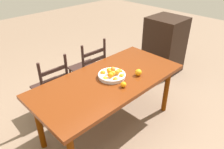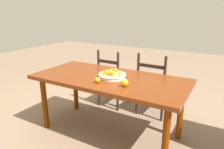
{
  "view_description": "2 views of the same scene",
  "coord_description": "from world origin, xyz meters",
  "px_view_note": "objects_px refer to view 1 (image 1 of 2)",
  "views": [
    {
      "loc": [
        -1.45,
        -1.51,
        2.02
      ],
      "look_at": [
        0.04,
        -0.0,
        0.77
      ],
      "focal_mm": 34.4,
      "sensor_mm": 36.0,
      "label": 1
    },
    {
      "loc": [
        1.17,
        -1.98,
        1.48
      ],
      "look_at": [
        0.04,
        -0.0,
        0.77
      ],
      "focal_mm": 33.17,
      "sensor_mm": 36.0,
      "label": 2
    }
  ],
  "objects_px": {
    "dining_table": "(109,84)",
    "chair_near_window": "(89,69)",
    "chair_by_cabinet": "(52,88)",
    "orange_loose_1": "(138,72)",
    "cabinet": "(164,45)",
    "fruit_bowl": "(112,75)",
    "orange_loose_0": "(123,85)"
  },
  "relations": [
    {
      "from": "dining_table",
      "to": "chair_near_window",
      "type": "distance_m",
      "value": 0.85
    },
    {
      "from": "cabinet",
      "to": "orange_loose_0",
      "type": "distance_m",
      "value": 1.89
    },
    {
      "from": "chair_by_cabinet",
      "to": "fruit_bowl",
      "type": "bearing_deg",
      "value": 121.52
    },
    {
      "from": "chair_by_cabinet",
      "to": "dining_table",
      "type": "bearing_deg",
      "value": 119.2
    },
    {
      "from": "chair_by_cabinet",
      "to": "fruit_bowl",
      "type": "xyz_separation_m",
      "value": [
        0.4,
        -0.72,
        0.34
      ]
    },
    {
      "from": "dining_table",
      "to": "cabinet",
      "type": "distance_m",
      "value": 1.81
    },
    {
      "from": "cabinet",
      "to": "orange_loose_0",
      "type": "bearing_deg",
      "value": -160.58
    },
    {
      "from": "cabinet",
      "to": "chair_by_cabinet",
      "type": "bearing_deg",
      "value": 171.34
    },
    {
      "from": "dining_table",
      "to": "orange_loose_1",
      "type": "height_order",
      "value": "orange_loose_1"
    },
    {
      "from": "fruit_bowl",
      "to": "orange_loose_1",
      "type": "xyz_separation_m",
      "value": [
        0.25,
        -0.18,
        0.01
      ]
    },
    {
      "from": "fruit_bowl",
      "to": "chair_near_window",
      "type": "bearing_deg",
      "value": 71.21
    },
    {
      "from": "orange_loose_0",
      "to": "fruit_bowl",
      "type": "bearing_deg",
      "value": 76.82
    },
    {
      "from": "dining_table",
      "to": "fruit_bowl",
      "type": "height_order",
      "value": "fruit_bowl"
    },
    {
      "from": "chair_by_cabinet",
      "to": "orange_loose_0",
      "type": "xyz_separation_m",
      "value": [
        0.35,
        -0.95,
        0.34
      ]
    },
    {
      "from": "cabinet",
      "to": "orange_loose_0",
      "type": "xyz_separation_m",
      "value": [
        -1.77,
        -0.62,
        0.26
      ]
    },
    {
      "from": "chair_by_cabinet",
      "to": "orange_loose_1",
      "type": "bearing_deg",
      "value": 128.32
    },
    {
      "from": "dining_table",
      "to": "orange_loose_1",
      "type": "distance_m",
      "value": 0.37
    },
    {
      "from": "chair_by_cabinet",
      "to": "cabinet",
      "type": "bearing_deg",
      "value": 173.52
    },
    {
      "from": "chair_near_window",
      "to": "cabinet",
      "type": "relative_size",
      "value": 0.91
    },
    {
      "from": "orange_loose_1",
      "to": "cabinet",
      "type": "bearing_deg",
      "value": 21.37
    },
    {
      "from": "orange_loose_1",
      "to": "chair_by_cabinet",
      "type": "bearing_deg",
      "value": 125.98
    },
    {
      "from": "fruit_bowl",
      "to": "orange_loose_1",
      "type": "distance_m",
      "value": 0.31
    },
    {
      "from": "chair_by_cabinet",
      "to": "orange_loose_1",
      "type": "distance_m",
      "value": 1.17
    },
    {
      "from": "dining_table",
      "to": "orange_loose_1",
      "type": "relative_size",
      "value": 23.02
    },
    {
      "from": "fruit_bowl",
      "to": "orange_loose_0",
      "type": "relative_size",
      "value": 5.21
    },
    {
      "from": "orange_loose_1",
      "to": "dining_table",
      "type": "bearing_deg",
      "value": 147.65
    },
    {
      "from": "cabinet",
      "to": "fruit_bowl",
      "type": "bearing_deg",
      "value": -166.92
    },
    {
      "from": "fruit_bowl",
      "to": "orange_loose_1",
      "type": "height_order",
      "value": "fruit_bowl"
    },
    {
      "from": "chair_by_cabinet",
      "to": "orange_loose_0",
      "type": "relative_size",
      "value": 14.76
    },
    {
      "from": "cabinet",
      "to": "fruit_bowl",
      "type": "relative_size",
      "value": 3.17
    },
    {
      "from": "orange_loose_0",
      "to": "orange_loose_1",
      "type": "xyz_separation_m",
      "value": [
        0.3,
        0.04,
        0.01
      ]
    },
    {
      "from": "dining_table",
      "to": "orange_loose_0",
      "type": "distance_m",
      "value": 0.25
    }
  ]
}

